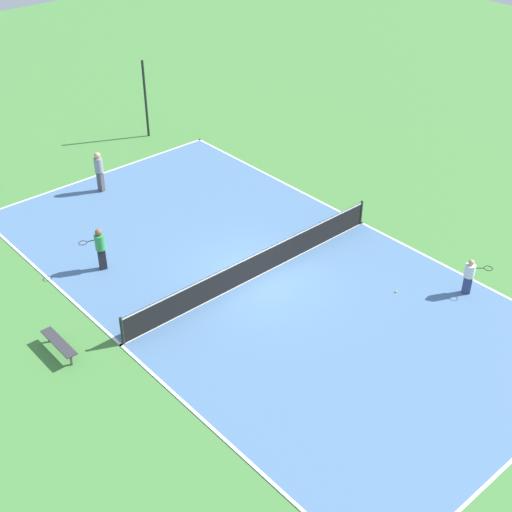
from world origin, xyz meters
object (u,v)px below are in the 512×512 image
Objects in this scene: tennis_net at (256,264)px; player_far_white at (469,275)px; fence_post_back_right at (146,99)px; player_baseline_gray at (99,169)px; player_far_green at (100,246)px; bench at (59,343)px; tennis_ball_near_net at (396,291)px.

player_far_white is (4.83, -5.54, 0.24)m from tennis_net.
fence_post_back_right is at bearing 136.21° from player_far_white.
tennis_net is 6.22× the size of player_baseline_gray.
player_baseline_gray is 6.02m from fence_post_back_right.
player_far_green reaches higher than tennis_net.
tennis_net is 7.36m from player_far_white.
player_far_green is at bearing 175.94° from player_far_white.
player_far_white is at bearing 146.78° from player_far_green.
player_far_white reaches higher than tennis_net.
player_baseline_gray is 1.33× the size of player_far_white.
player_far_white is 0.35× the size of fence_post_back_right.
player_far_green is (-3.09, -5.22, -0.09)m from player_baseline_gray.
player_baseline_gray reaches higher than tennis_net.
player_baseline_gray is 15.84m from player_far_white.
bench is at bearing -164.37° from player_far_white.
tennis_net is 4.99m from tennis_ball_near_net.
player_far_white is 12.94m from player_far_green.
tennis_net is 2.91× the size of fence_post_back_right.
tennis_net is at bearing 127.59° from tennis_ball_near_net.
tennis_ball_near_net is at bearing 179.64° from player_baseline_gray.
player_far_green is 11.81m from fence_post_back_right.
player_baseline_gray is at bearing -105.99° from player_far_green.
tennis_ball_near_net is at bearing -115.33° from bench.
player_far_green is (-3.85, 4.06, 0.43)m from tennis_net.
fence_post_back_right is (11.33, 11.84, 1.54)m from bench.
player_far_white is 0.82× the size of player_far_green.
bench is 0.95× the size of player_baseline_gray.
bench reaches higher than tennis_ball_near_net.
player_far_green is 10.58m from tennis_ball_near_net.
fence_post_back_right is (4.82, 3.50, 0.86)m from player_baseline_gray.
tennis_ball_near_net is 16.85m from fence_post_back_right.
tennis_net is 8.26× the size of player_far_white.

